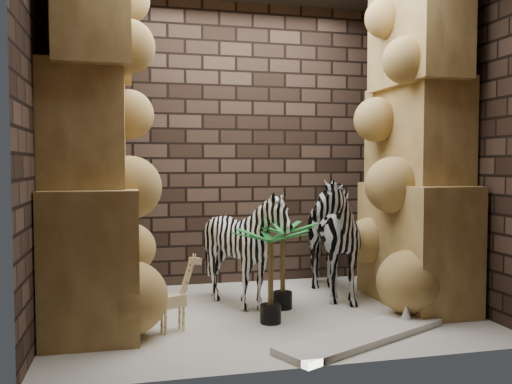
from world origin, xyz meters
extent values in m
plane|color=beige|center=(0.00, 0.00, 0.00)|extent=(3.50, 3.50, 0.00)
plane|color=black|center=(0.00, 1.25, 1.50)|extent=(3.50, 0.00, 3.50)
plane|color=black|center=(0.00, -1.25, 1.50)|extent=(3.50, 0.00, 3.50)
plane|color=black|center=(-1.75, 0.00, 1.50)|extent=(0.00, 3.00, 3.00)
plane|color=black|center=(1.75, 0.00, 1.50)|extent=(0.00, 3.00, 3.00)
imported|color=white|center=(0.68, 0.45, 0.69)|extent=(0.65, 1.17, 1.37)
imported|color=white|center=(-0.13, 0.22, 0.48)|extent=(1.14, 1.27, 0.97)
cube|color=silver|center=(0.54, -0.82, 0.03)|extent=(1.51, 0.98, 0.05)
camera|label=1|loc=(-1.12, -4.39, 1.28)|focal=37.51mm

